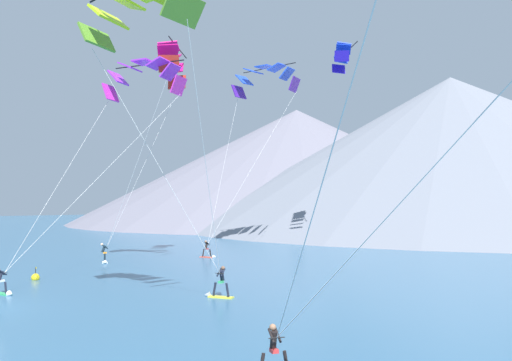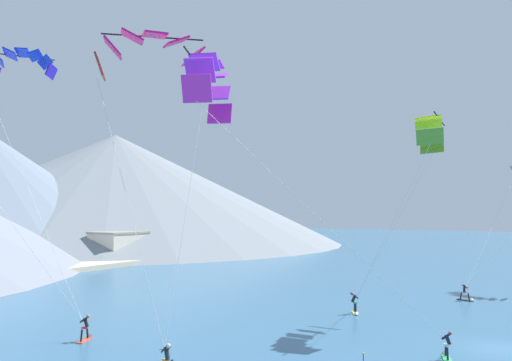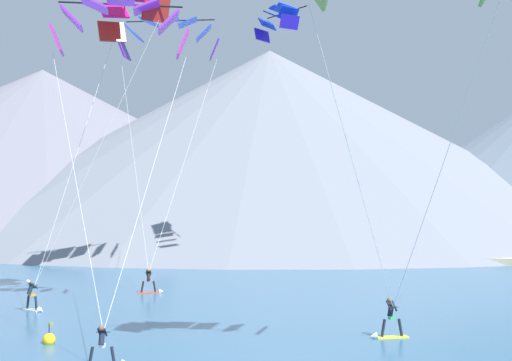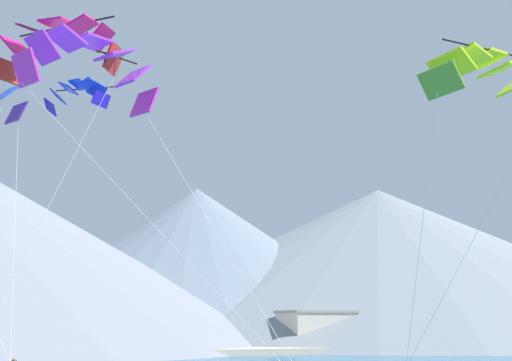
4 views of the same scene
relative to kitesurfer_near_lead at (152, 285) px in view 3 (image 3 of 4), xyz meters
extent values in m
cube|color=#E54C33|center=(-0.20, -0.05, -0.49)|extent=(1.50, 0.97, 0.07)
cylinder|color=black|center=(-0.57, -0.21, -0.09)|extent=(0.27, 0.21, 0.74)
cylinder|color=black|center=(0.16, 0.10, -0.09)|extent=(0.27, 0.21, 0.74)
cube|color=red|center=(-0.20, -0.05, 0.31)|extent=(0.34, 0.38, 0.12)
cylinder|color=black|center=(-0.17, -0.14, 0.65)|extent=(0.36, 0.46, 0.63)
cylinder|color=black|center=(-0.32, -0.09, 0.83)|extent=(0.28, 0.52, 0.41)
cylinder|color=black|center=(-0.10, 0.00, 0.83)|extent=(0.28, 0.52, 0.41)
cylinder|color=black|center=(-0.28, 0.12, 0.80)|extent=(0.49, 0.23, 0.03)
sphere|color=#9E7051|center=(-0.12, -0.26, 1.04)|extent=(0.23, 0.23, 0.23)
cone|color=white|center=(0.60, 0.29, -0.42)|extent=(0.42, 0.45, 0.36)
cylinder|color=black|center=(7.11, -20.88, -0.12)|extent=(0.25, 0.17, 0.68)
cylinder|color=black|center=(7.86, -20.64, -0.12)|extent=(0.25, 0.17, 0.68)
cube|color=white|center=(7.48, -20.76, 0.25)|extent=(0.29, 0.33, 0.12)
cylinder|color=black|center=(7.51, -20.84, 0.56)|extent=(0.30, 0.41, 0.58)
cylinder|color=black|center=(7.37, -20.78, 0.72)|extent=(0.22, 0.49, 0.37)
cylinder|color=black|center=(7.58, -20.71, 0.72)|extent=(0.22, 0.49, 0.37)
cylinder|color=black|center=(7.43, -20.57, 0.70)|extent=(0.51, 0.19, 0.03)
sphere|color=brown|center=(7.55, -20.96, 0.92)|extent=(0.21, 0.21, 0.21)
cube|color=yellow|center=(16.97, -12.06, -0.49)|extent=(1.48, 1.04, 0.07)
cylinder|color=black|center=(17.32, -11.88, -0.08)|extent=(0.29, 0.23, 0.77)
cylinder|color=black|center=(16.62, -12.24, -0.08)|extent=(0.29, 0.23, 0.77)
cube|color=#33B266|center=(16.97, -12.06, 0.34)|extent=(0.36, 0.40, 0.12)
cylinder|color=black|center=(16.92, -11.97, 0.69)|extent=(0.41, 0.50, 0.65)
cylinder|color=black|center=(17.08, -12.00, 0.88)|extent=(0.33, 0.53, 0.42)
cylinder|color=black|center=(16.86, -12.11, 0.88)|extent=(0.33, 0.53, 0.42)
cylinder|color=black|center=(17.05, -12.22, 0.84)|extent=(0.48, 0.26, 0.03)
sphere|color=brown|center=(16.85, -11.82, 1.09)|extent=(0.23, 0.23, 0.23)
cone|color=white|center=(16.20, -12.46, -0.42)|extent=(0.43, 0.46, 0.36)
cube|color=white|center=(-3.01, -9.29, -0.49)|extent=(1.49, 0.99, 0.07)
cylinder|color=#14232D|center=(-3.37, -9.13, -0.07)|extent=(0.29, 0.22, 0.77)
cylinder|color=#14232D|center=(-2.64, -9.45, -0.07)|extent=(0.29, 0.22, 0.77)
cube|color=orange|center=(-3.01, -9.29, 0.35)|extent=(0.36, 0.40, 0.12)
cylinder|color=#14232D|center=(-3.05, -9.39, 0.70)|extent=(0.39, 0.50, 0.66)
cylinder|color=#14232D|center=(-3.12, -9.25, 0.88)|extent=(0.30, 0.54, 0.43)
cylinder|color=#14232D|center=(-2.89, -9.35, 0.88)|extent=(0.30, 0.54, 0.43)
cylinder|color=black|center=(-2.93, -9.13, 0.85)|extent=(0.49, 0.24, 0.03)
sphere|color=beige|center=(-3.11, -9.53, 1.10)|extent=(0.24, 0.24, 0.24)
cone|color=white|center=(-2.21, -9.65, -0.42)|extent=(0.42, 0.45, 0.36)
cube|color=#461A92|center=(-7.26, 10.12, 18.50)|extent=(1.14, 2.33, 1.69)
cube|color=blue|center=(-6.36, 10.25, 19.84)|extent=(1.69, 2.47, 1.43)
cube|color=blue|center=(-5.05, 10.55, 20.73)|extent=(2.07, 2.54, 0.96)
cube|color=blue|center=(-3.53, 10.97, 21.05)|extent=(2.23, 2.56, 0.34)
cube|color=blue|center=(-2.02, 11.46, 20.73)|extent=(2.23, 2.51, 0.96)
cube|color=blue|center=(-0.77, 11.94, 19.84)|extent=(1.99, 2.40, 1.43)
cube|color=#461A92|center=(0.05, 12.33, 18.50)|extent=(1.53, 2.23, 1.69)
cylinder|color=black|center=(-3.81, 11.90, 21.15)|extent=(7.57, 1.54, 0.10)
cylinder|color=silver|center=(-3.89, 5.12, 9.26)|extent=(7.26, 10.05, 16.94)
cylinder|color=silver|center=(-0.01, 6.29, 9.26)|extent=(0.55, 12.38, 16.95)
cube|color=#CB29B2|center=(-1.31, -9.79, 14.40)|extent=(1.30, 1.76, 1.46)
cube|color=#9F2EE0|center=(-0.59, -9.46, 15.62)|extent=(1.73, 1.96, 1.18)
cube|color=#9F2EE0|center=(0.51, -8.95, 16.45)|extent=(2.00, 2.08, 0.71)
cube|color=#9F2EE0|center=(1.82, -8.35, 16.73)|extent=(2.06, 2.11, 0.13)
cube|color=#9F2EE0|center=(3.13, -7.75, 16.45)|extent=(1.99, 2.08, 0.71)
cube|color=#9F2EE0|center=(4.23, -7.26, 15.62)|extent=(1.72, 1.96, 1.18)
cube|color=#CB29B2|center=(4.96, -6.93, 14.40)|extent=(1.28, 1.76, 1.46)
cylinder|color=black|center=(1.52, -7.68, 16.73)|extent=(6.34, 3.01, 0.10)
cylinder|color=silver|center=(2.97, -15.23, 7.19)|extent=(8.95, 10.73, 13.01)
cylinder|color=silver|center=(6.29, -13.72, 7.19)|extent=(2.31, 13.75, 13.01)
cylinder|color=silver|center=(19.23, -14.87, 6.77)|extent=(4.40, 5.37, 11.86)
cylinder|color=silver|center=(15.85, -15.47, 6.77)|extent=(2.42, 6.55, 11.86)
cube|color=#B0281C|center=(-1.69, -2.67, 16.58)|extent=(1.72, 1.56, 1.49)
cube|color=#EC1075|center=(-1.25, -3.27, 17.77)|extent=(2.05, 1.90, 1.32)
cube|color=#B0281C|center=(3.27, -6.80, 16.58)|extent=(1.38, 1.83, 1.49)
cylinder|color=silver|center=(-2.35, -5.82, 8.38)|extent=(1.21, 6.67, 15.07)
cylinder|color=silver|center=(0.26, -7.99, 8.38)|extent=(6.42, 2.34, 15.07)
cube|color=#2817BD|center=(3.03, 16.72, 20.55)|extent=(1.28, 1.62, 1.24)
cube|color=#1334D8|center=(3.57, 16.43, 21.46)|extent=(1.57, 1.84, 1.15)
cube|color=#1334D8|center=(4.28, 15.84, 22.07)|extent=(1.79, 1.92, 0.88)
cube|color=#1334D8|center=(5.04, 15.07, 22.29)|extent=(1.92, 1.89, 0.47)
cube|color=#1334D8|center=(5.72, 14.23, 22.07)|extent=(1.94, 1.75, 0.88)
cube|color=#1334D8|center=(6.22, 13.46, 21.46)|extent=(1.87, 1.49, 1.15)
cube|color=#2817BD|center=(6.45, 12.88, 20.55)|extent=(1.68, 1.17, 1.24)
cylinder|color=black|center=(5.55, 15.53, 22.13)|extent=(4.27, 3.05, 0.10)
sphere|color=yellow|center=(3.19, -17.38, -0.37)|extent=(0.56, 0.56, 0.56)
cylinder|color=black|center=(3.19, -17.38, 0.13)|extent=(0.04, 0.04, 0.44)
cube|color=yellow|center=(3.28, -17.38, 0.31)|extent=(0.18, 0.01, 0.12)
cube|color=beige|center=(11.32, 34.68, -0.17)|extent=(180.00, 10.00, 0.70)
cube|color=beige|center=(-12.80, 37.93, 2.44)|extent=(8.38, 5.66, 5.93)
cube|color=gray|center=(-12.80, 37.93, 5.56)|extent=(8.71, 5.89, 0.30)
cube|color=#B7AD9E|center=(-0.49, 37.84, 1.91)|extent=(9.30, 6.19, 4.86)
cube|color=gray|center=(-0.49, 37.84, 4.49)|extent=(9.67, 6.44, 0.30)
cube|color=beige|center=(-27.39, 36.08, 1.50)|extent=(9.41, 4.54, 4.04)
cube|color=gray|center=(-27.39, 36.08, 3.67)|extent=(9.79, 4.72, 0.30)
cone|color=slate|center=(-12.29, 76.64, 16.17)|extent=(119.47, 119.47, 33.38)
cone|color=slate|center=(-56.47, 74.20, 15.42)|extent=(122.80, 122.80, 31.89)
camera|label=1|loc=(38.95, -29.70, 4.74)|focal=35.00mm
camera|label=2|loc=(-22.53, -26.13, 7.73)|focal=35.00mm
camera|label=3|loc=(19.95, -44.03, 5.24)|focal=50.00mm
camera|label=4|loc=(-3.99, -42.16, 3.11)|focal=50.00mm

